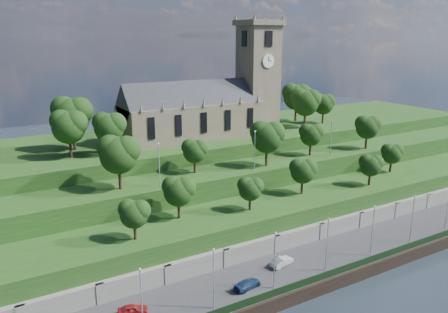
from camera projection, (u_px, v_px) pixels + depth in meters
ground at (345, 285)px, 68.20m from camera, size 320.00×320.00×0.00m
promenade at (319, 263)px, 72.95m from camera, size 160.00×12.00×2.00m
quay_wall at (346, 279)px, 67.86m from camera, size 160.00×0.50×2.20m
fence at (343, 269)px, 68.00m from camera, size 160.00×0.10×1.20m
retaining_wall at (297, 241)px, 77.54m from camera, size 160.00×2.10×5.00m
embankment_lower at (277, 221)px, 82.18m from camera, size 160.00×12.00×8.00m
embankment_upper at (246, 193)px, 90.84m from camera, size 160.00×10.00×12.00m
hilltop at (200, 162)px, 108.00m from camera, size 160.00×32.00×15.00m
church at (210, 103)px, 101.00m from camera, size 38.60×12.35×27.60m
trees_lower at (281, 177)px, 80.43m from camera, size 65.71×8.67×7.39m
trees_upper at (247, 139)px, 86.41m from camera, size 65.07×8.37×9.61m
trees_hilltop at (204, 108)px, 99.53m from camera, size 71.89×16.34×11.07m
lamp_posts_promenade at (327, 241)px, 67.43m from camera, size 60.36×0.36×8.94m
lamp_posts_upper at (255, 147)px, 85.51m from camera, size 40.36×0.36×7.90m
car_left at (133, 309)px, 57.85m from camera, size 4.20×2.54×1.34m
car_middle at (282, 261)px, 70.04m from camera, size 4.55×2.44×1.42m
car_right at (247, 284)px, 63.77m from camera, size 4.76×2.65×1.31m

